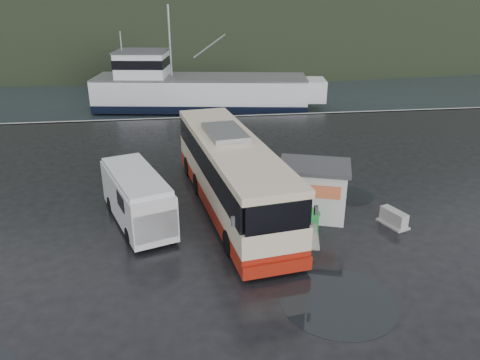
{
  "coord_description": "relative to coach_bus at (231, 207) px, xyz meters",
  "views": [
    {
      "loc": [
        -0.5,
        -18.69,
        10.22
      ],
      "look_at": [
        2.21,
        1.72,
        1.7
      ],
      "focal_mm": 35.0,
      "sensor_mm": 36.0,
      "label": 1
    }
  ],
  "objects": [
    {
      "name": "ground",
      "position": [
        -1.86,
        -2.37,
        0.0
      ],
      "size": [
        160.0,
        160.0,
        0.0
      ],
      "primitive_type": "plane",
      "color": "black",
      "rests_on": "ground"
    },
    {
      "name": "harbor_water",
      "position": [
        -1.86,
        107.63,
        0.0
      ],
      "size": [
        300.0,
        180.0,
        0.02
      ],
      "primitive_type": "cube",
      "color": "black",
      "rests_on": "ground"
    },
    {
      "name": "quay_edge",
      "position": [
        -1.86,
        17.63,
        0.0
      ],
      "size": [
        160.0,
        0.6,
        1.5
      ],
      "primitive_type": "cube",
      "color": "#999993",
      "rests_on": "ground"
    },
    {
      "name": "headland",
      "position": [
        8.14,
        247.63,
        0.0
      ],
      "size": [
        780.0,
        540.0,
        570.0
      ],
      "primitive_type": "ellipsoid",
      "color": "black",
      "rests_on": "ground"
    },
    {
      "name": "coach_bus",
      "position": [
        0.0,
        0.0,
        0.0
      ],
      "size": [
        5.23,
        13.53,
        3.73
      ],
      "primitive_type": null,
      "rotation": [
        0.0,
        0.0,
        0.15
      ],
      "color": "beige",
      "rests_on": "ground"
    },
    {
      "name": "white_van",
      "position": [
        -4.49,
        -1.07,
        0.0
      ],
      "size": [
        3.91,
        6.31,
        2.49
      ],
      "primitive_type": null,
      "rotation": [
        0.0,
        0.0,
        0.34
      ],
      "color": "silver",
      "rests_on": "ground"
    },
    {
      "name": "waste_bin_left",
      "position": [
        0.57,
        -2.91,
        0.0
      ],
      "size": [
        1.21,
        1.21,
        1.34
      ],
      "primitive_type": null,
      "rotation": [
        0.0,
        0.0,
        0.3
      ],
      "color": "#167C2B",
      "rests_on": "ground"
    },
    {
      "name": "waste_bin_right",
      "position": [
        2.85,
        -3.15,
        0.0
      ],
      "size": [
        1.17,
        1.17,
        1.49
      ],
      "primitive_type": null,
      "rotation": [
        0.0,
        0.0,
        0.11
      ],
      "color": "#167C2B",
      "rests_on": "ground"
    },
    {
      "name": "dome_tent",
      "position": [
        0.52,
        -3.8,
        0.0
      ],
      "size": [
        2.94,
        3.4,
        1.12
      ],
      "primitive_type": null,
      "rotation": [
        0.0,
        0.0,
        -0.38
      ],
      "color": "#2C2E1B",
      "rests_on": "ground"
    },
    {
      "name": "ticket_kiosk",
      "position": [
        3.77,
        -1.35,
        0.0
      ],
      "size": [
        3.95,
        3.44,
        2.59
      ],
      "primitive_type": null,
      "rotation": [
        0.0,
        0.0,
        -0.33
      ],
      "color": "silver",
      "rests_on": "ground"
    },
    {
      "name": "jersey_barrier_a",
      "position": [
        2.99,
        -3.84,
        0.0
      ],
      "size": [
        1.12,
        1.7,
        0.78
      ],
      "primitive_type": null,
      "rotation": [
        0.0,
        0.0,
        -0.24
      ],
      "color": "#999993",
      "rests_on": "ground"
    },
    {
      "name": "jersey_barrier_b",
      "position": [
        7.21,
        -2.91,
        0.0
      ],
      "size": [
        1.2,
        1.63,
        0.74
      ],
      "primitive_type": null,
      "rotation": [
        0.0,
        0.0,
        0.35
      ],
      "color": "#999993",
      "rests_on": "ground"
    },
    {
      "name": "fishing_trawler",
      "position": [
        -0.08,
        26.49,
        0.0
      ],
      "size": [
        25.65,
        9.26,
        10.04
      ],
      "primitive_type": null,
      "rotation": [
        0.0,
        0.0,
        -0.15
      ],
      "color": "silver",
      "rests_on": "ground"
    },
    {
      "name": "puddles",
      "position": [
        1.98,
        -6.35,
        0.01
      ],
      "size": [
        17.07,
        12.58,
        0.01
      ],
      "color": "black",
      "rests_on": "ground"
    }
  ]
}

